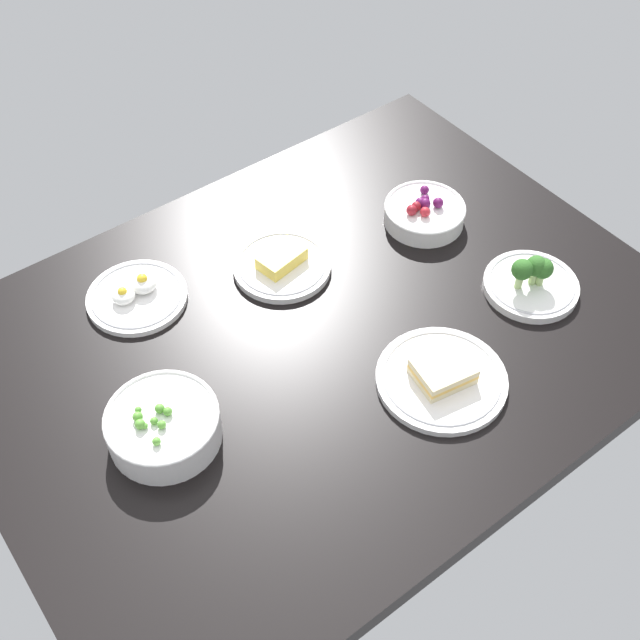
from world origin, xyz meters
The scene contains 7 objects.
dining_table centered at (0.00, 0.00, 2.00)cm, with size 118.62×89.03×4.00cm, color black.
plate_cheese centered at (-3.06, -15.70, 5.13)cm, with size 18.13×18.13×3.93cm.
plate_sandwich centered at (-8.81, 21.23, 5.21)cm, with size 21.54×21.54×4.41cm.
bowl_berries centered at (-32.65, -9.74, 6.24)cm, with size 15.79×15.79×5.66cm.
plate_broccoli centered at (-35.68, 15.51, 6.01)cm, with size 17.08×17.08×7.88cm.
plate_eggs centered at (21.98, -25.00, 5.04)cm, with size 17.94×17.94×4.60cm.
bowl_peas centered at (32.42, 3.37, 7.10)cm, with size 17.58×17.58×7.02cm.
Camera 1 is at (54.35, 72.07, 109.66)cm, focal length 45.09 mm.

